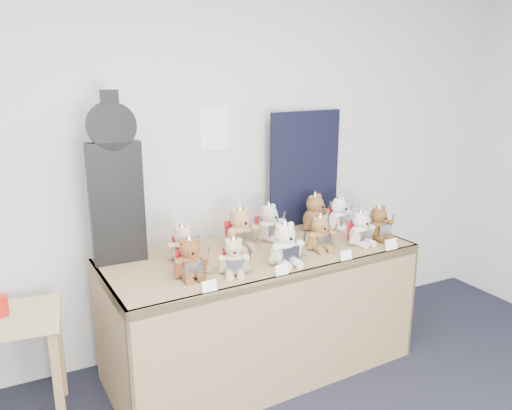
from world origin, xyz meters
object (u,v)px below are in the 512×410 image
teddy_front_far_left (190,260)px  teddy_front_end (379,224)px  teddy_back_end (339,215)px  red_cup (0,306)px  teddy_front_right (320,234)px  teddy_front_centre (285,245)px  teddy_back_centre_right (269,224)px  teddy_front_far_right (361,229)px  teddy_back_left (183,245)px  teddy_back_centre_left (241,230)px  display_table (267,281)px  teddy_front_left (234,258)px  teddy_back_right (315,214)px  guitar_case (115,181)px

teddy_front_far_left → teddy_front_end: (1.40, 0.06, -0.00)m
teddy_front_far_left → teddy_back_end: bearing=18.0°
red_cup → teddy_front_right: teddy_front_right is taller
teddy_front_centre → teddy_back_centre_right: teddy_front_centre is taller
teddy_front_far_right → teddy_back_left: teddy_front_far_right is taller
teddy_front_centre → teddy_back_centre_left: size_ratio=0.95×
display_table → teddy_front_left: bearing=-153.0°
teddy_front_left → teddy_front_end: bearing=23.8°
teddy_front_far_right → teddy_back_right: teddy_back_right is taller
teddy_front_centre → teddy_front_end: (0.82, 0.12, -0.01)m
guitar_case → red_cup: (-0.68, -0.09, -0.61)m
teddy_front_centre → teddy_back_left: (-0.53, 0.34, -0.02)m
teddy_front_centre → teddy_back_left: size_ratio=1.16×
guitar_case → teddy_back_centre_left: (0.76, -0.12, -0.38)m
teddy_front_far_right → teddy_back_right: size_ratio=0.85×
red_cup → teddy_back_centre_left: size_ratio=0.36×
guitar_case → teddy_front_far_left: guitar_case is taller
teddy_front_far_left → teddy_front_end: 1.40m
teddy_front_far_right → teddy_back_end: 0.36m
teddy_front_far_left → teddy_back_end: size_ratio=1.00×
teddy_back_left → display_table: bearing=-3.5°
teddy_back_left → teddy_back_end: teddy_back_end is taller
red_cup → teddy_back_centre_right: teddy_back_centre_right is taller
teddy_front_far_left → teddy_front_right: teddy_front_far_left is taller
teddy_back_end → teddy_back_centre_left: bearing=167.1°
red_cup → teddy_back_right: (2.10, 0.10, 0.23)m
guitar_case → red_cup: size_ratio=9.16×
teddy_front_centre → teddy_back_end: teddy_front_centre is taller
teddy_back_right → teddy_back_end: size_ratio=1.12×
teddy_front_left → teddy_back_left: 0.39m
teddy_front_left → teddy_back_left: (-0.19, 0.34, 0.00)m
teddy_front_far_left → teddy_front_end: bearing=4.0°
teddy_front_end → teddy_back_centre_right: (-0.68, 0.33, 0.01)m
red_cup → teddy_front_left: bearing=-18.3°
display_table → teddy_front_centre: bearing=-84.3°
teddy_back_left → teddy_back_right: size_ratio=0.84×
teddy_back_left → teddy_front_end: bearing=4.7°
display_table → teddy_back_left: bearing=159.4°
teddy_back_left → teddy_back_right: bearing=22.5°
teddy_front_right → teddy_back_right: bearing=66.1°
teddy_back_right → teddy_back_centre_right: bearing=169.3°
teddy_front_end → teddy_back_end: teddy_back_end is taller
guitar_case → teddy_back_right: 1.47m
teddy_front_end → teddy_front_right: bearing=174.0°
teddy_front_far_right → teddy_back_end: size_ratio=0.96×
teddy_back_right → teddy_back_end: bearing=-36.9°
teddy_back_centre_right → teddy_back_right: (0.41, 0.05, 0.01)m
red_cup → teddy_back_left: bearing=-3.6°
red_cup → teddy_back_left: teddy_back_left is taller
teddy_front_centre → teddy_front_far_right: 0.64m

